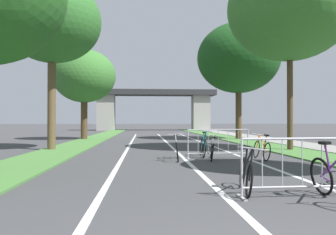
{
  "coord_description": "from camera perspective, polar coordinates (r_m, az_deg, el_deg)",
  "views": [
    {
      "loc": [
        -1.44,
        -1.64,
        1.34
      ],
      "look_at": [
        -0.26,
        14.57,
        1.51
      ],
      "focal_mm": 35.69,
      "sensor_mm": 36.0,
      "label": 1
    }
  ],
  "objects": [
    {
      "name": "bicycle_orange_3",
      "position": [
        12.07,
        15.71,
        -5.21
      ],
      "size": [
        0.53,
        1.72,
        0.9
      ],
      "rotation": [
        0.0,
        0.0,
        -0.02
      ],
      "color": "black",
      "rests_on": "ground"
    },
    {
      "name": "tree_right_maple_mid",
      "position": [
        16.9,
        20.06,
        17.11
      ],
      "size": [
        5.62,
        5.62,
        8.87
      ],
      "color": "#4C3823",
      "rests_on": "ground"
    },
    {
      "name": "crowd_barrier_nearest",
      "position": [
        6.41,
        21.95,
        -7.94
      ],
      "size": [
        2.26,
        0.49,
        1.05
      ],
      "rotation": [
        0.0,
        0.0,
        0.02
      ],
      "color": "#ADADB2",
      "rests_on": "ground"
    },
    {
      "name": "bicycle_black_0",
      "position": [
        6.54,
        13.16,
        -9.28
      ],
      "size": [
        0.54,
        1.64,
        0.91
      ],
      "rotation": [
        0.0,
        0.0,
        2.96
      ],
      "color": "black",
      "rests_on": "ground"
    },
    {
      "name": "bicycle_white_2",
      "position": [
        11.71,
        7.54,
        -5.48
      ],
      "size": [
        0.6,
        1.69,
        0.86
      ],
      "rotation": [
        0.0,
        0.0,
        -0.18
      ],
      "color": "black",
      "rests_on": "ground"
    },
    {
      "name": "lane_stripe_left_lane",
      "position": [
        17.7,
        -6.69,
        -4.92
      ],
      "size": [
        0.14,
        31.98,
        0.01
      ],
      "primitive_type": "cube",
      "color": "silver",
      "rests_on": "ground"
    },
    {
      "name": "bicycle_silver_7",
      "position": [
        11.48,
        1.52,
        -5.46
      ],
      "size": [
        0.52,
        1.75,
        0.95
      ],
      "rotation": [
        0.0,
        0.0,
        3.06
      ],
      "color": "black",
      "rests_on": "ground"
    },
    {
      "name": "bicycle_teal_5",
      "position": [
        12.6,
        6.01,
        -4.92
      ],
      "size": [
        0.44,
        1.68,
        1.01
      ],
      "rotation": [
        0.0,
        0.0,
        3.08
      ],
      "color": "black",
      "rests_on": "ground"
    },
    {
      "name": "overpass_bridge",
      "position": [
        47.42,
        -2.43,
        2.32
      ],
      "size": [
        17.45,
        3.39,
        5.72
      ],
      "color": "#2D2D30",
      "rests_on": "ground"
    },
    {
      "name": "lane_stripe_center",
      "position": [
        17.74,
        0.49,
        -4.92
      ],
      "size": [
        0.14,
        31.98,
        0.01
      ],
      "primitive_type": "cube",
      "color": "silver",
      "rests_on": "ground"
    },
    {
      "name": "tree_right_cypress_far",
      "position": [
        25.17,
        11.94,
        9.87
      ],
      "size": [
        6.0,
        6.0,
        8.47
      ],
      "color": "#4C3823",
      "rests_on": "ground"
    },
    {
      "name": "grass_verge_left",
      "position": [
        24.56,
        -12.7,
        -3.65
      ],
      "size": [
        2.1,
        55.29,
        0.05
      ],
      "primitive_type": "cube",
      "color": "#477A38",
      "rests_on": "ground"
    },
    {
      "name": "tree_left_pine_far",
      "position": [
        24.99,
        -14.11,
        6.83
      ],
      "size": [
        4.5,
        4.5,
        6.5
      ],
      "color": "#4C3823",
      "rests_on": "ground"
    },
    {
      "name": "lane_stripe_right_lane",
      "position": [
        18.06,
        7.52,
        -4.83
      ],
      "size": [
        0.14,
        31.98,
        0.01
      ],
      "primitive_type": "cube",
      "color": "silver",
      "rests_on": "ground"
    },
    {
      "name": "grass_verge_right",
      "position": [
        25.15,
        10.85,
        -3.58
      ],
      "size": [
        2.1,
        55.29,
        0.05
      ],
      "primitive_type": "cube",
      "color": "#477A38",
      "rests_on": "ground"
    },
    {
      "name": "sidewalk_path_right",
      "position": [
        25.8,
        15.51,
        -3.46
      ],
      "size": [
        2.23,
        55.29,
        0.08
      ],
      "primitive_type": "cube",
      "color": "gray",
      "rests_on": "ground"
    },
    {
      "name": "crowd_barrier_second",
      "position": [
        12.12,
        8.57,
        -4.48
      ],
      "size": [
        2.26,
        0.5,
        1.05
      ],
      "rotation": [
        0.0,
        0.0,
        0.03
      ],
      "color": "#ADADB2",
      "rests_on": "ground"
    },
    {
      "name": "tree_left_oak_mid",
      "position": [
        16.84,
        -19.21,
        15.19
      ],
      "size": [
        4.49,
        4.49,
        7.85
      ],
      "color": "brown",
      "rests_on": "ground"
    }
  ]
}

